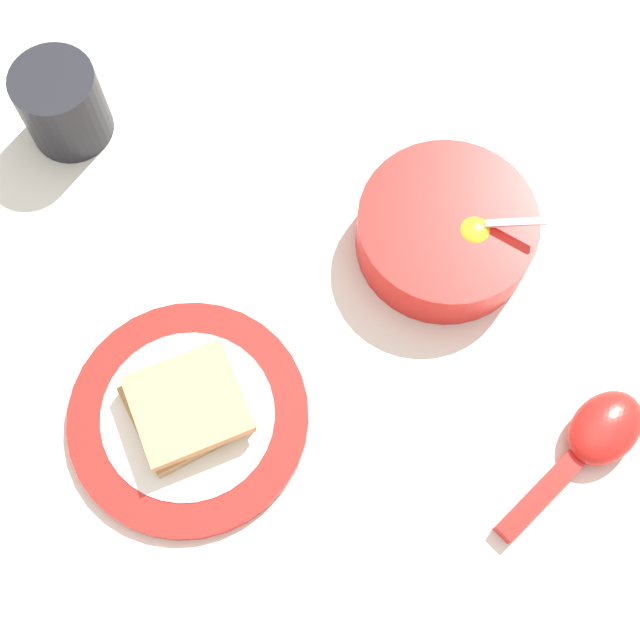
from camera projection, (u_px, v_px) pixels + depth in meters
name	position (u px, v px, depth m)	size (l,w,h in m)	color
ground_plane	(320.00, 256.00, 0.85)	(3.00, 3.00, 0.00)	silver
egg_bowl	(446.00, 231.00, 0.82)	(0.17, 0.17, 0.08)	red
toast_plate	(188.00, 417.00, 0.79)	(0.21, 0.21, 0.01)	red
toast_sandwich	(187.00, 406.00, 0.77)	(0.11, 0.12, 0.03)	tan
soup_spoon	(595.00, 438.00, 0.77)	(0.13, 0.16, 0.03)	red
drinking_cup	(62.00, 103.00, 0.85)	(0.08, 0.08, 0.08)	black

